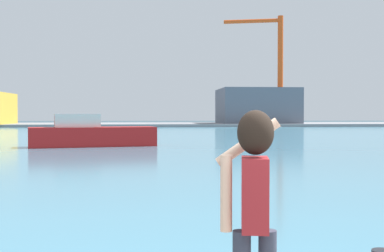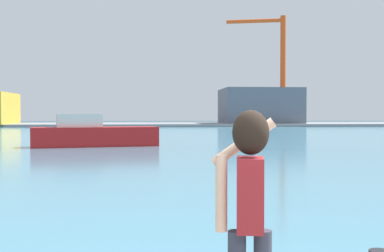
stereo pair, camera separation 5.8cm
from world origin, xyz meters
The scene contains 7 objects.
ground_plane centered at (0.00, 50.00, 0.00)m, with size 220.00×220.00×0.00m, color #334751.
harbor_water centered at (0.00, 52.00, 0.01)m, with size 140.00×100.00×0.02m, color teal.
far_shore_dock centered at (0.00, 92.00, 0.24)m, with size 140.00×20.00×0.49m, color gray.
person_photographer centered at (-0.70, 0.75, 1.61)m, with size 0.53×0.56×1.74m.
boat_moored centered at (-5.47, 31.83, 0.85)m, with size 8.77×4.03×2.22m.
warehouse_right centered at (19.06, 91.77, 3.76)m, with size 14.24×13.52×6.55m, color slate.
port_crane centered at (21.37, 87.36, 12.14)m, with size 10.59×3.47×19.61m.
Camera 1 is at (-1.49, -3.01, 2.25)m, focal length 47.05 mm.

